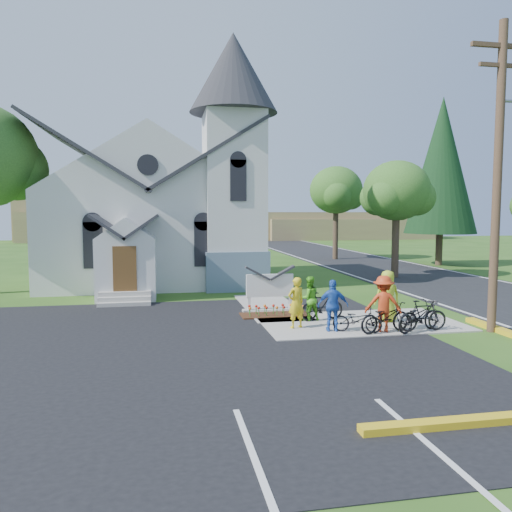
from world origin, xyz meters
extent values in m
plane|color=#2A5117|center=(0.00, 0.00, 0.00)|extent=(120.00, 120.00, 0.00)
cube|color=black|center=(-7.00, -2.00, 0.01)|extent=(20.00, 16.00, 0.02)
cube|color=black|center=(10.00, 15.00, 0.01)|extent=(8.00, 90.00, 0.02)
cube|color=gray|center=(1.50, 0.50, 0.03)|extent=(7.00, 4.00, 0.05)
cube|color=silver|center=(-6.00, 13.00, 2.50)|extent=(11.00, 9.00, 5.00)
cube|color=slate|center=(-1.70, 9.70, 1.00)|extent=(3.20, 3.20, 2.00)
cube|color=silver|center=(-1.70, 9.70, 4.50)|extent=(3.00, 3.00, 9.00)
cone|color=#26262B|center=(-1.70, 9.70, 11.00)|extent=(4.50, 4.50, 4.00)
cube|color=silver|center=(-7.00, 7.30, 1.40)|extent=(2.60, 2.40, 2.80)
cube|color=brown|center=(-7.00, 6.07, 1.50)|extent=(1.00, 0.10, 2.00)
cube|color=gray|center=(-1.20, 3.20, 0.05)|extent=(2.20, 0.40, 0.10)
cube|color=white|center=(-2.05, 3.20, 0.55)|extent=(0.12, 0.12, 1.00)
cube|color=white|center=(-0.35, 3.20, 0.55)|extent=(0.12, 0.12, 1.00)
cube|color=white|center=(-1.20, 3.20, 1.05)|extent=(1.90, 0.14, 0.90)
cube|color=#3D1D10|center=(-1.20, 2.30, 0.04)|extent=(2.60, 1.10, 0.07)
cylinder|color=#493224|center=(5.30, -1.50, 5.00)|extent=(0.28, 0.28, 10.00)
cube|color=#493224|center=(5.30, -1.50, 9.20)|extent=(2.20, 0.14, 0.14)
cube|color=#493224|center=(5.30, -1.50, 8.60)|extent=(1.60, 0.12, 0.12)
cylinder|color=#382A1E|center=(8.50, 12.00, 2.02)|extent=(0.44, 0.44, 4.05)
ellipsoid|color=#325B1F|center=(8.50, 12.00, 5.25)|extent=(4.00, 4.00, 3.60)
cylinder|color=#382A1E|center=(9.00, 24.00, 2.25)|extent=(0.44, 0.44, 4.50)
ellipsoid|color=#325B1F|center=(9.00, 24.00, 5.82)|extent=(4.40, 4.40, 3.96)
cylinder|color=#382A1E|center=(15.00, 18.00, 1.20)|extent=(0.50, 0.50, 2.40)
cone|color=black|center=(15.00, 18.00, 7.40)|extent=(5.20, 5.20, 10.00)
cube|color=#89704D|center=(6.00, 56.00, 2.00)|extent=(60.00, 8.00, 4.00)
cube|color=#89704D|center=(-10.00, 58.00, 2.80)|extent=(30.00, 6.00, 5.60)
cube|color=#89704D|center=(22.00, 54.00, 1.50)|extent=(25.00, 6.00, 3.00)
imported|color=gold|center=(-0.98, 0.05, 0.91)|extent=(0.73, 0.60, 1.73)
imported|color=black|center=(0.81, -0.95, 0.47)|extent=(1.67, 1.16, 0.83)
imported|color=#4EB521|center=(-0.21, 1.09, 0.85)|extent=(0.86, 0.71, 1.61)
imported|color=black|center=(0.26, 1.03, 0.57)|extent=(1.79, 0.81, 1.04)
imported|color=blue|center=(0.09, -0.64, 0.90)|extent=(1.07, 0.63, 1.71)
imported|color=black|center=(1.70, -1.13, 0.55)|extent=(2.02, 1.10, 1.00)
imported|color=red|center=(1.70, -0.97, 0.97)|extent=(1.34, 1.01, 1.84)
imported|color=black|center=(2.99, -1.20, 0.57)|extent=(1.75, 0.58, 1.04)
imported|color=#A9C224|center=(2.49, 0.40, 0.97)|extent=(0.95, 0.67, 1.85)
imported|color=black|center=(2.83, -1.20, 0.55)|extent=(2.02, 1.34, 1.01)
camera|label=1|loc=(-5.40, -16.03, 3.95)|focal=35.00mm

